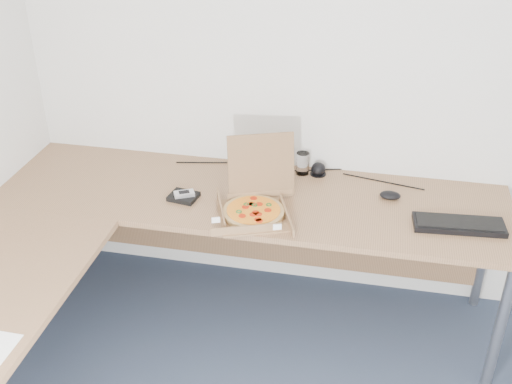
% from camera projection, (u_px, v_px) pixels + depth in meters
% --- Properties ---
extents(room_shell, '(3.50, 3.50, 2.50)m').
position_uv_depth(room_shell, '(331.00, 316.00, 1.53)').
color(room_shell, silver).
rests_on(room_shell, ground).
extents(desk, '(2.50, 2.20, 0.73)m').
position_uv_depth(desk, '(160.00, 241.00, 2.78)').
color(desk, '#8B6341').
rests_on(desk, ground).
extents(pizza_box, '(0.32, 0.37, 0.33)m').
position_uv_depth(pizza_box, '(254.00, 207.00, 2.90)').
color(pizza_box, olive).
rests_on(pizza_box, desk).
extents(drinking_glass, '(0.07, 0.07, 0.12)m').
position_uv_depth(drinking_glass, '(303.00, 163.00, 3.23)').
color(drinking_glass, white).
rests_on(drinking_glass, desk).
extents(keyboard, '(0.41, 0.17, 0.03)m').
position_uv_depth(keyboard, '(459.00, 225.00, 2.81)').
color(keyboard, black).
rests_on(keyboard, desk).
extents(mouse, '(0.11, 0.08, 0.04)m').
position_uv_depth(mouse, '(390.00, 195.00, 3.03)').
color(mouse, black).
rests_on(mouse, desk).
extents(wallet, '(0.15, 0.13, 0.02)m').
position_uv_depth(wallet, '(184.00, 197.00, 3.03)').
color(wallet, black).
rests_on(wallet, desk).
extents(phone, '(0.11, 0.09, 0.02)m').
position_uv_depth(phone, '(184.00, 194.00, 3.01)').
color(phone, '#B2B5BA').
rests_on(phone, wallet).
extents(dome_speaker, '(0.08, 0.08, 0.07)m').
position_uv_depth(dome_speaker, '(318.00, 168.00, 3.23)').
color(dome_speaker, black).
rests_on(dome_speaker, desk).
extents(cable_bundle, '(0.63, 0.13, 0.01)m').
position_uv_depth(cable_bundle, '(292.00, 171.00, 3.28)').
color(cable_bundle, black).
rests_on(cable_bundle, desk).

